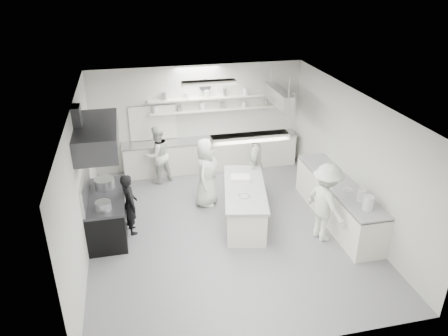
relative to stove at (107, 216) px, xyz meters
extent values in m
cube|color=gray|center=(2.60, -0.40, -0.46)|extent=(6.00, 7.00, 0.02)
cube|color=white|center=(2.60, -0.40, 2.56)|extent=(6.00, 7.00, 0.02)
cube|color=beige|center=(2.60, 3.10, 1.05)|extent=(6.00, 0.04, 3.00)
cube|color=beige|center=(2.60, -3.90, 1.05)|extent=(6.00, 0.04, 3.00)
cube|color=beige|center=(-0.40, -0.40, 1.05)|extent=(0.04, 7.00, 3.00)
cube|color=beige|center=(5.60, -0.40, 1.05)|extent=(0.04, 7.00, 3.00)
cube|color=black|center=(0.00, 0.00, 0.00)|extent=(0.80, 1.80, 0.90)
cube|color=#37373C|center=(0.00, 0.00, 1.90)|extent=(0.85, 2.00, 0.50)
cube|color=white|center=(2.90, 2.80, 0.01)|extent=(5.00, 0.60, 0.92)
cube|color=white|center=(3.30, 2.97, 1.30)|extent=(4.20, 0.26, 0.04)
cube|color=white|center=(3.30, 2.97, 1.65)|extent=(4.20, 0.26, 0.04)
cube|color=black|center=(1.30, 3.08, 1.00)|extent=(1.30, 0.04, 1.00)
cylinder|color=white|center=(2.80, 3.06, 2.00)|extent=(0.32, 0.05, 0.32)
cube|color=white|center=(5.25, -0.60, 0.02)|extent=(0.74, 3.30, 0.94)
cube|color=#B3B4B5|center=(4.60, 2.00, 1.85)|extent=(0.30, 1.60, 0.40)
cube|color=white|center=(2.60, -2.20, 2.49)|extent=(1.30, 0.25, 0.10)
cube|color=white|center=(2.60, 1.40, 2.49)|extent=(1.30, 0.25, 0.10)
cube|color=white|center=(3.11, -0.16, -0.03)|extent=(1.29, 2.38, 0.83)
cylinder|color=#B3B4B5|center=(0.00, 0.39, 0.59)|extent=(0.44, 0.44, 0.26)
imported|color=black|center=(0.51, -0.06, 0.26)|extent=(0.45, 0.58, 1.42)
imported|color=silver|center=(1.32, 2.28, 0.36)|extent=(0.99, 0.92, 1.63)
imported|color=silver|center=(2.39, 0.81, 0.43)|extent=(0.88, 1.02, 1.75)
imported|color=silver|center=(3.73, 1.12, 0.39)|extent=(0.81, 1.06, 1.68)
imported|color=silver|center=(4.61, -1.24, 0.44)|extent=(0.93, 1.28, 1.79)
imported|color=#B3B4B5|center=(2.99, -0.56, 0.41)|extent=(0.30, 0.30, 0.06)
imported|color=white|center=(2.91, 0.26, 0.41)|extent=(0.28, 0.28, 0.07)
imported|color=white|center=(5.24, -0.96, 0.52)|extent=(0.28, 0.28, 0.05)
camera|label=1|loc=(0.74, -8.57, 5.11)|focal=34.71mm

